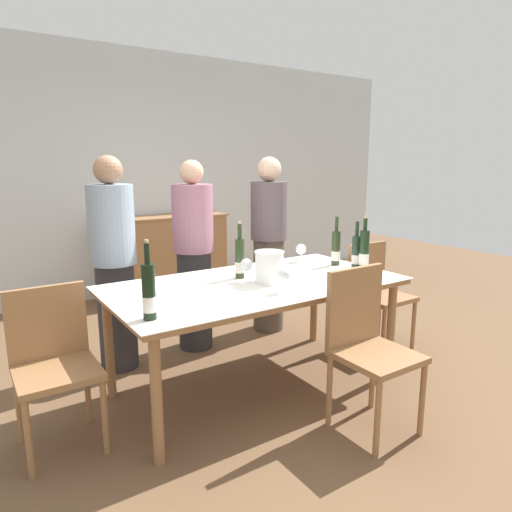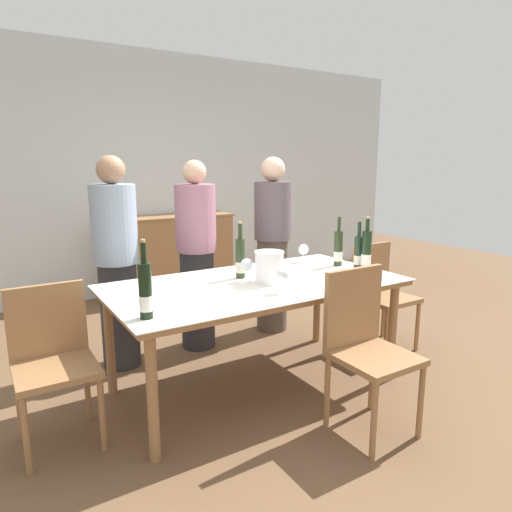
{
  "view_description": "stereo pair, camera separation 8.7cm",
  "coord_description": "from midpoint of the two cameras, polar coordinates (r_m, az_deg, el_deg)",
  "views": [
    {
      "loc": [
        -1.64,
        -2.47,
        1.55
      ],
      "look_at": [
        0.0,
        0.0,
        0.93
      ],
      "focal_mm": 32.0,
      "sensor_mm": 36.0,
      "label": 1
    },
    {
      "loc": [
        -1.57,
        -2.52,
        1.55
      ],
      "look_at": [
        0.0,
        0.0,
        0.93
      ],
      "focal_mm": 32.0,
      "sensor_mm": 36.0,
      "label": 2
    }
  ],
  "objects": [
    {
      "name": "ground_plane",
      "position": [
        3.34,
        -0.78,
        -15.88
      ],
      "size": [
        12.0,
        12.0,
        0.0
      ],
      "primitive_type": "plane",
      "color": "brown"
    },
    {
      "name": "back_wall",
      "position": [
        5.55,
        -17.01,
        9.65
      ],
      "size": [
        8.0,
        0.1,
        2.8
      ],
      "color": "silver",
      "rests_on": "ground_plane"
    },
    {
      "name": "sideboard_cabinet",
      "position": [
        5.5,
        -11.82,
        0.1
      ],
      "size": [
        1.5,
        0.46,
        0.93
      ],
      "color": "#996B42",
      "rests_on": "ground_plane"
    },
    {
      "name": "dining_table",
      "position": [
        3.09,
        -0.81,
        -4.42
      ],
      "size": [
        1.96,
        1.03,
        0.75
      ],
      "color": "#996B42",
      "rests_on": "ground_plane"
    },
    {
      "name": "ice_bucket",
      "position": [
        3.04,
        0.85,
        -1.27
      ],
      "size": [
        0.2,
        0.2,
        0.21
      ],
      "color": "white",
      "rests_on": "dining_table"
    },
    {
      "name": "wine_bottle_0",
      "position": [
        2.4,
        -14.27,
        -4.45
      ],
      "size": [
        0.07,
        0.07,
        0.41
      ],
      "color": "black",
      "rests_on": "dining_table"
    },
    {
      "name": "wine_bottle_1",
      "position": [
        3.15,
        -2.83,
        -0.36
      ],
      "size": [
        0.07,
        0.07,
        0.4
      ],
      "color": "#28381E",
      "rests_on": "dining_table"
    },
    {
      "name": "wine_bottle_2",
      "position": [
        3.52,
        11.71,
        0.46
      ],
      "size": [
        0.07,
        0.07,
        0.36
      ],
      "color": "#1E3323",
      "rests_on": "dining_table"
    },
    {
      "name": "wine_bottle_3",
      "position": [
        3.47,
        12.66,
        0.59
      ],
      "size": [
        0.07,
        0.07,
        0.4
      ],
      "color": "black",
      "rests_on": "dining_table"
    },
    {
      "name": "wine_bottle_4",
      "position": [
        3.6,
        9.27,
        0.91
      ],
      "size": [
        0.07,
        0.07,
        0.38
      ],
      "color": "#28381E",
      "rests_on": "dining_table"
    },
    {
      "name": "wine_glass_0",
      "position": [
        3.07,
        -2.02,
        -1.2
      ],
      "size": [
        0.09,
        0.09,
        0.16
      ],
      "color": "white",
      "rests_on": "dining_table"
    },
    {
      "name": "wine_glass_1",
      "position": [
        3.7,
        4.96,
        0.81
      ],
      "size": [
        0.08,
        0.08,
        0.14
      ],
      "color": "white",
      "rests_on": "dining_table"
    },
    {
      "name": "wine_glass_2",
      "position": [
        2.81,
        2.66,
        -2.44
      ],
      "size": [
        0.08,
        0.08,
        0.15
      ],
      "color": "white",
      "rests_on": "dining_table"
    },
    {
      "name": "chair_right_end",
      "position": [
        4.0,
        14.12,
        -3.81
      ],
      "size": [
        0.42,
        0.42,
        0.87
      ],
      "color": "#996B42",
      "rests_on": "ground_plane"
    },
    {
      "name": "chair_near_front",
      "position": [
        2.76,
        12.73,
        -9.95
      ],
      "size": [
        0.42,
        0.42,
        0.94
      ],
      "color": "#996B42",
      "rests_on": "ground_plane"
    },
    {
      "name": "chair_left_end",
      "position": [
        2.8,
        -24.86,
        -11.23
      ],
      "size": [
        0.42,
        0.42,
        0.88
      ],
      "color": "#996B42",
      "rests_on": "ground_plane"
    },
    {
      "name": "person_host",
      "position": [
        3.54,
        -17.99,
        -1.12
      ],
      "size": [
        0.33,
        0.33,
        1.6
      ],
      "color": "#2D2D33",
      "rests_on": "ground_plane"
    },
    {
      "name": "person_guest_left",
      "position": [
        3.79,
        -8.44,
        -0.12
      ],
      "size": [
        0.33,
        0.33,
        1.57
      ],
      "color": "#2D2D33",
      "rests_on": "ground_plane"
    },
    {
      "name": "person_guest_right",
      "position": [
        4.17,
        1.0,
        1.34
      ],
      "size": [
        0.33,
        0.33,
        1.59
      ],
      "color": "#51473D",
      "rests_on": "ground_plane"
    }
  ]
}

